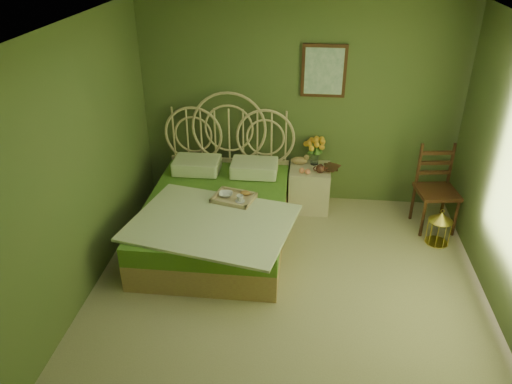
# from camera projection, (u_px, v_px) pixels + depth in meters

# --- Properties ---
(floor) EXTENTS (4.50, 4.50, 0.00)m
(floor) POSITION_uv_depth(u_px,v_px,m) (286.00, 306.00, 4.91)
(floor) COLOR tan
(floor) RESTS_ON ground
(ceiling) EXTENTS (4.50, 4.50, 0.00)m
(ceiling) POSITION_uv_depth(u_px,v_px,m) (297.00, 34.00, 3.67)
(ceiling) COLOR silver
(ceiling) RESTS_ON wall_back
(wall_back) EXTENTS (4.00, 0.00, 4.00)m
(wall_back) POSITION_uv_depth(u_px,v_px,m) (299.00, 105.00, 6.26)
(wall_back) COLOR #525E31
(wall_back) RESTS_ON floor
(wall_left) EXTENTS (0.00, 4.50, 4.50)m
(wall_left) POSITION_uv_depth(u_px,v_px,m) (68.00, 178.00, 4.48)
(wall_left) COLOR #525E31
(wall_left) RESTS_ON floor
(wall_art) EXTENTS (0.54, 0.04, 0.64)m
(wall_art) POSITION_uv_depth(u_px,v_px,m) (324.00, 71.00, 5.99)
(wall_art) COLOR #32180D
(wall_art) RESTS_ON wall_back
(bed) EXTENTS (1.87, 2.36, 1.46)m
(bed) POSITION_uv_depth(u_px,v_px,m) (217.00, 214.00, 5.84)
(bed) COLOR tan
(bed) RESTS_ON floor
(nightstand) EXTENTS (0.51, 0.51, 1.00)m
(nightstand) POSITION_uv_depth(u_px,v_px,m) (310.00, 182.00, 6.47)
(nightstand) COLOR beige
(nightstand) RESTS_ON floor
(chair) EXTENTS (0.52, 0.52, 1.03)m
(chair) POSITION_uv_depth(u_px,v_px,m) (437.00, 182.00, 5.99)
(chair) COLOR #32180D
(chair) RESTS_ON floor
(birdcage) EXTENTS (0.27, 0.27, 0.41)m
(birdcage) POSITION_uv_depth(u_px,v_px,m) (439.00, 228.00, 5.79)
(birdcage) COLOR gold
(birdcage) RESTS_ON floor
(book_lower) EXTENTS (0.17, 0.23, 0.02)m
(book_lower) POSITION_uv_depth(u_px,v_px,m) (324.00, 167.00, 6.35)
(book_lower) COLOR #381E0F
(book_lower) RESTS_ON nightstand
(book_upper) EXTENTS (0.27, 0.30, 0.02)m
(book_upper) POSITION_uv_depth(u_px,v_px,m) (324.00, 166.00, 6.34)
(book_upper) COLOR #472819
(book_upper) RESTS_ON nightstand
(cereal_bowl) EXTENTS (0.17, 0.17, 0.04)m
(cereal_bowl) POSITION_uv_depth(u_px,v_px,m) (226.00, 194.00, 5.71)
(cereal_bowl) COLOR white
(cereal_bowl) RESTS_ON bed
(coffee_cup) EXTENTS (0.09, 0.09, 0.08)m
(coffee_cup) POSITION_uv_depth(u_px,v_px,m) (240.00, 199.00, 5.58)
(coffee_cup) COLOR white
(coffee_cup) RESTS_ON bed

